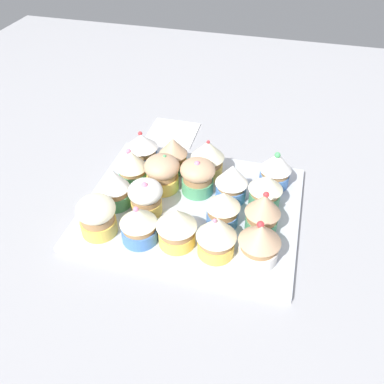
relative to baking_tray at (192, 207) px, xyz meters
The scene contains 21 objects.
ground_plane 2.10cm from the baking_tray, ahead, with size 180.00×180.00×3.00cm, color #9E9EA3.
baking_tray is the anchor object (origin of this frame).
cupcake_0 16.66cm from the baking_tray, 125.67° to the right, with size 6.53×6.53×7.43cm.
cupcake_1 13.99cm from the baking_tray, 104.56° to the right, with size 5.86×5.86×8.24cm.
cupcake_2 13.48cm from the baking_tray, 75.43° to the right, with size 6.03×6.03×6.67cm.
cupcake_3 17.14cm from the baking_tray, 54.48° to the right, with size 5.89×5.89×7.45cm.
cupcake_4 12.75cm from the baking_tray, 146.68° to the right, with size 6.36×6.36×7.84cm.
cupcake_5 8.06cm from the baking_tray, 117.04° to the right, with size 5.87×5.87×6.76cm.
cupcake_6 8.51cm from the baking_tray, 61.79° to the right, with size 5.85×5.85×7.54cm.
cupcake_7 10.44cm from the baking_tray, behind, with size 6.52×6.52×7.23cm.
cupcake_8 5.77cm from the baking_tray, ahead, with size 6.40×6.40×7.14cm.
cupcake_9 10.35cm from the baking_tray, ahead, with size 6.46×6.46×7.98cm.
cupcake_10 12.57cm from the baking_tray, 149.30° to the left, with size 6.04×6.04×7.07cm.
cupcake_11 9.08cm from the baking_tray, 117.44° to the left, with size 5.98×5.98×6.95cm.
cupcake_12 8.42cm from the baking_tray, 63.47° to the left, with size 6.50×6.50×7.19cm.
cupcake_13 11.86cm from the baking_tray, 34.11° to the left, with size 5.57×5.57×7.29cm.
cupcake_14 17.32cm from the baking_tray, 127.95° to the left, with size 6.41×6.41×7.08cm.
cupcake_15 14.28cm from the baking_tray, 103.99° to the left, with size 5.36×5.36×7.75cm.
cupcake_16 13.70cm from the baking_tray, 74.45° to the left, with size 5.66×5.66×7.46cm.
cupcake_17 16.72cm from the baking_tray, 52.64° to the left, with size 6.35×6.35×6.91cm.
napkin 25.96cm from the baking_tray, 24.90° to the left, with size 10.80×10.81×0.60cm, color white.
Camera 1 is at (-52.68, -14.02, 50.90)cm, focal length 38.26 mm.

